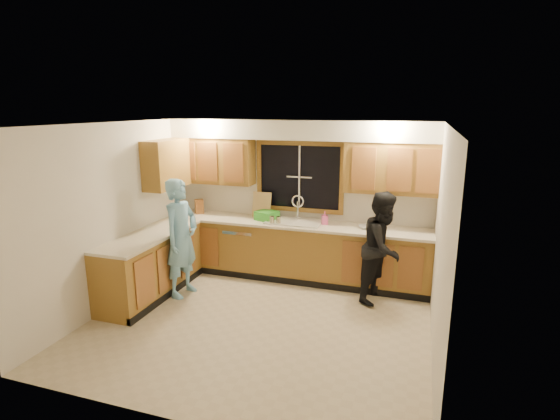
# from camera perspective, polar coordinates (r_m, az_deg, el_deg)

# --- Properties ---
(floor) EXTENTS (4.20, 4.20, 0.00)m
(floor) POSITION_cam_1_polar(r_m,az_deg,el_deg) (5.78, -2.82, -14.48)
(floor) COLOR #C3B396
(floor) RESTS_ON ground
(ceiling) EXTENTS (4.20, 4.20, 0.00)m
(ceiling) POSITION_cam_1_polar(r_m,az_deg,el_deg) (5.11, -3.15, 11.12)
(ceiling) COLOR silver
(wall_back) EXTENTS (4.20, 0.00, 4.20)m
(wall_back) POSITION_cam_1_polar(r_m,az_deg,el_deg) (7.07, 2.55, 1.54)
(wall_back) COLOR silver
(wall_back) RESTS_ON ground
(wall_left) EXTENTS (0.00, 3.80, 3.80)m
(wall_left) POSITION_cam_1_polar(r_m,az_deg,el_deg) (6.35, -20.95, -0.70)
(wall_left) COLOR silver
(wall_left) RESTS_ON ground
(wall_right) EXTENTS (0.00, 3.80, 3.80)m
(wall_right) POSITION_cam_1_polar(r_m,az_deg,el_deg) (4.99, 20.25, -4.39)
(wall_right) COLOR silver
(wall_right) RESTS_ON ground
(base_cabinets_back) EXTENTS (4.20, 0.60, 0.88)m
(base_cabinets_back) POSITION_cam_1_polar(r_m,az_deg,el_deg) (7.00, 1.82, -5.44)
(base_cabinets_back) COLOR olive
(base_cabinets_back) RESTS_ON ground
(base_cabinets_left) EXTENTS (0.60, 1.90, 0.88)m
(base_cabinets_left) POSITION_cam_1_polar(r_m,az_deg,el_deg) (6.68, -16.46, -6.97)
(base_cabinets_left) COLOR olive
(base_cabinets_left) RESTS_ON ground
(countertop_back) EXTENTS (4.20, 0.63, 0.04)m
(countertop_back) POSITION_cam_1_polar(r_m,az_deg,el_deg) (6.85, 1.81, -1.84)
(countertop_back) COLOR beige
(countertop_back) RESTS_ON base_cabinets_back
(countertop_left) EXTENTS (0.63, 1.90, 0.04)m
(countertop_left) POSITION_cam_1_polar(r_m,az_deg,el_deg) (6.53, -16.62, -3.20)
(countertop_left) COLOR beige
(countertop_left) RESTS_ON base_cabinets_left
(upper_cabinets_left) EXTENTS (1.35, 0.33, 0.75)m
(upper_cabinets_left) POSITION_cam_1_polar(r_m,az_deg,el_deg) (7.33, -8.62, 6.39)
(upper_cabinets_left) COLOR olive
(upper_cabinets_left) RESTS_ON wall_back
(upper_cabinets_right) EXTENTS (1.35, 0.33, 0.75)m
(upper_cabinets_right) POSITION_cam_1_polar(r_m,az_deg,el_deg) (6.57, 14.32, 5.33)
(upper_cabinets_right) COLOR olive
(upper_cabinets_right) RESTS_ON wall_back
(upper_cabinets_return) EXTENTS (0.33, 0.90, 0.75)m
(upper_cabinets_return) POSITION_cam_1_polar(r_m,az_deg,el_deg) (7.05, -14.60, 5.84)
(upper_cabinets_return) COLOR olive
(upper_cabinets_return) RESTS_ON wall_left
(soffit) EXTENTS (4.20, 0.35, 0.30)m
(soffit) POSITION_cam_1_polar(r_m,az_deg,el_deg) (6.75, 2.25, 10.42)
(soffit) COLOR white
(soffit) RESTS_ON wall_back
(window_frame) EXTENTS (1.44, 0.03, 1.14)m
(window_frame) POSITION_cam_1_polar(r_m,az_deg,el_deg) (6.99, 2.56, 4.33)
(window_frame) COLOR black
(window_frame) RESTS_ON wall_back
(sink) EXTENTS (0.86, 0.52, 0.57)m
(sink) POSITION_cam_1_polar(r_m,az_deg,el_deg) (6.88, 1.86, -2.08)
(sink) COLOR silver
(sink) RESTS_ON countertop_back
(dishwasher) EXTENTS (0.60, 0.56, 0.82)m
(dishwasher) POSITION_cam_1_polar(r_m,az_deg,el_deg) (7.27, -4.67, -5.00)
(dishwasher) COLOR white
(dishwasher) RESTS_ON floor
(stove) EXTENTS (0.58, 0.75, 0.90)m
(stove) POSITION_cam_1_polar(r_m,az_deg,el_deg) (6.25, -19.43, -8.53)
(stove) COLOR white
(stove) RESTS_ON floor
(man) EXTENTS (0.48, 0.67, 1.72)m
(man) POSITION_cam_1_polar(r_m,az_deg,el_deg) (6.43, -12.77, -3.58)
(man) COLOR #75B5DE
(man) RESTS_ON floor
(woman) EXTENTS (0.84, 0.93, 1.57)m
(woman) POSITION_cam_1_polar(r_m,az_deg,el_deg) (6.27, 13.35, -4.74)
(woman) COLOR black
(woman) RESTS_ON floor
(knife_block) EXTENTS (0.17, 0.17, 0.24)m
(knife_block) POSITION_cam_1_polar(r_m,az_deg,el_deg) (7.53, -10.50, 0.45)
(knife_block) COLOR #995D2A
(knife_block) RESTS_ON countertop_back
(cutting_board) EXTENTS (0.31, 0.11, 0.41)m
(cutting_board) POSITION_cam_1_polar(r_m,az_deg,el_deg) (7.15, -2.40, 0.70)
(cutting_board) COLOR tan
(cutting_board) RESTS_ON countertop_back
(dish_crate) EXTENTS (0.39, 0.38, 0.14)m
(dish_crate) POSITION_cam_1_polar(r_m,az_deg,el_deg) (7.00, -1.73, -0.73)
(dish_crate) COLOR #2F9325
(dish_crate) RESTS_ON countertop_back
(soap_bottle) EXTENTS (0.12, 0.12, 0.21)m
(soap_bottle) POSITION_cam_1_polar(r_m,az_deg,el_deg) (6.77, 5.86, -1.03)
(soap_bottle) COLOR #D9528F
(soap_bottle) RESTS_ON countertop_back
(bowl) EXTENTS (0.23, 0.23, 0.05)m
(bowl) POSITION_cam_1_polar(r_m,az_deg,el_deg) (6.65, 11.08, -2.19)
(bowl) COLOR silver
(bowl) RESTS_ON countertop_back
(can_left) EXTENTS (0.09, 0.09, 0.13)m
(can_left) POSITION_cam_1_polar(r_m,az_deg,el_deg) (6.73, -1.06, -1.36)
(can_left) COLOR #B9AB8E
(can_left) RESTS_ON countertop_back
(can_right) EXTENTS (0.08, 0.08, 0.13)m
(can_right) POSITION_cam_1_polar(r_m,az_deg,el_deg) (6.72, -0.20, -1.40)
(can_right) COLOR #B9AB8E
(can_right) RESTS_ON countertop_back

